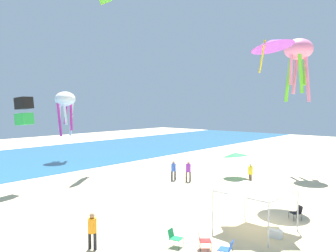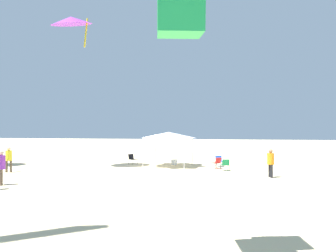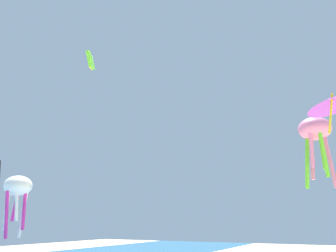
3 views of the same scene
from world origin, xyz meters
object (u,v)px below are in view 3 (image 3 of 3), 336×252
kite_parafoil_lime (91,61)px  kite_delta_purple (333,102)px  kite_octopus_pink (315,132)px  kite_octopus_white (18,189)px

kite_parafoil_lime → kite_delta_purple: 20.29m
kite_octopus_pink → kite_delta_purple: 10.60m
kite_parafoil_lime → kite_octopus_white: size_ratio=0.74×
kite_octopus_white → kite_parafoil_lime: bearing=38.8°
kite_parafoil_lime → kite_delta_purple: (-0.50, -18.98, -7.17)m
kite_octopus_pink → kite_delta_purple: bearing=33.8°
kite_delta_purple → kite_octopus_white: bearing=96.5°
kite_octopus_pink → kite_parafoil_lime: bearing=-36.1°
kite_octopus_white → kite_delta_purple: 26.35m
kite_octopus_white → kite_octopus_pink: bearing=58.3°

